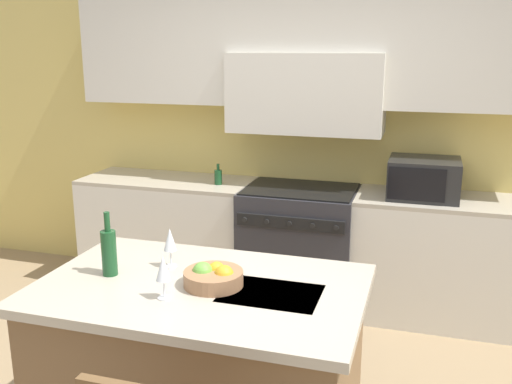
# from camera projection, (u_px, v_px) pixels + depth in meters

# --- Properties ---
(back_cabinetry) EXTENTS (10.00, 0.46, 2.70)m
(back_cabinetry) POSITION_uv_depth(u_px,v_px,m) (310.00, 98.00, 4.47)
(back_cabinetry) COLOR #DBC166
(back_cabinetry) RESTS_ON ground_plane
(back_counter) EXTENTS (3.69, 0.62, 0.93)m
(back_counter) POSITION_uv_depth(u_px,v_px,m) (300.00, 245.00, 4.52)
(back_counter) COLOR silver
(back_counter) RESTS_ON ground_plane
(range_stove) EXTENTS (0.87, 0.70, 0.93)m
(range_stove) POSITION_uv_depth(u_px,v_px,m) (299.00, 246.00, 4.50)
(range_stove) COLOR #2D2D33
(range_stove) RESTS_ON ground_plane
(microwave) EXTENTS (0.50, 0.44, 0.28)m
(microwave) POSITION_uv_depth(u_px,v_px,m) (424.00, 178.00, 4.12)
(microwave) COLOR black
(microwave) RESTS_ON back_counter
(kitchen_island) EXTENTS (1.52, 0.98, 0.92)m
(kitchen_island) POSITION_uv_depth(u_px,v_px,m) (203.00, 371.00, 2.76)
(kitchen_island) COLOR brown
(kitchen_island) RESTS_ON ground_plane
(wine_bottle) EXTENTS (0.07, 0.07, 0.32)m
(wine_bottle) POSITION_uv_depth(u_px,v_px,m) (109.00, 251.00, 2.73)
(wine_bottle) COLOR #194723
(wine_bottle) RESTS_ON kitchen_island
(wine_glass_near) EXTENTS (0.07, 0.07, 0.20)m
(wine_glass_near) POSITION_uv_depth(u_px,v_px,m) (163.00, 269.00, 2.47)
(wine_glass_near) COLOR white
(wine_glass_near) RESTS_ON kitchen_island
(wine_glass_far) EXTENTS (0.07, 0.07, 0.20)m
(wine_glass_far) POSITION_uv_depth(u_px,v_px,m) (170.00, 241.00, 2.83)
(wine_glass_far) COLOR white
(wine_glass_far) RESTS_ON kitchen_island
(fruit_bowl) EXTENTS (0.28, 0.28, 0.11)m
(fruit_bowl) POSITION_uv_depth(u_px,v_px,m) (213.00, 277.00, 2.63)
(fruit_bowl) COLOR #996B47
(fruit_bowl) RESTS_ON kitchen_island
(oil_bottle_on_counter) EXTENTS (0.06, 0.06, 0.17)m
(oil_bottle_on_counter) POSITION_uv_depth(u_px,v_px,m) (218.00, 177.00, 4.53)
(oil_bottle_on_counter) COLOR #194723
(oil_bottle_on_counter) RESTS_ON back_counter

